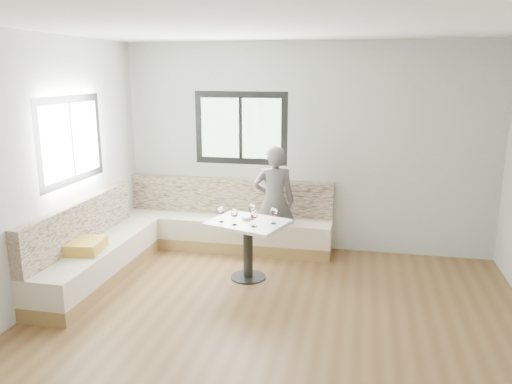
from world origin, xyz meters
TOP-DOWN VIEW (x-y plane):
  - room at (-0.08, 0.08)m, footprint 5.01×5.01m
  - banquette at (-1.59, 1.62)m, footprint 2.90×2.80m
  - table at (-0.52, 1.26)m, footprint 1.02×0.90m
  - person at (-0.36, 2.09)m, footprint 0.60×0.46m
  - olive_ramekin at (-0.55, 1.32)m, footprint 0.10×0.10m
  - wine_glass_a at (-0.82, 1.17)m, footprint 0.09×0.09m
  - wine_glass_b at (-0.64, 1.09)m, footprint 0.09×0.09m
  - wine_glass_c at (-0.40, 1.07)m, footprint 0.09×0.09m
  - wine_glass_d at (-0.49, 1.35)m, footprint 0.09×0.09m
  - wine_glass_e at (-0.21, 1.24)m, footprint 0.09×0.09m

SIDE VIEW (x-z plane):
  - banquette at x=-1.59m, z-range -0.14..0.81m
  - table at x=-0.52m, z-range 0.18..0.88m
  - olive_ramekin at x=-0.55m, z-range 0.71..0.75m
  - person at x=-0.36m, z-range 0.00..1.49m
  - wine_glass_a at x=-0.82m, z-range 0.74..0.94m
  - wine_glass_b at x=-0.64m, z-range 0.74..0.94m
  - wine_glass_c at x=-0.40m, z-range 0.74..0.94m
  - wine_glass_d at x=-0.49m, z-range 0.74..0.94m
  - wine_glass_e at x=-0.21m, z-range 0.74..0.94m
  - room at x=-0.08m, z-range 0.01..2.82m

